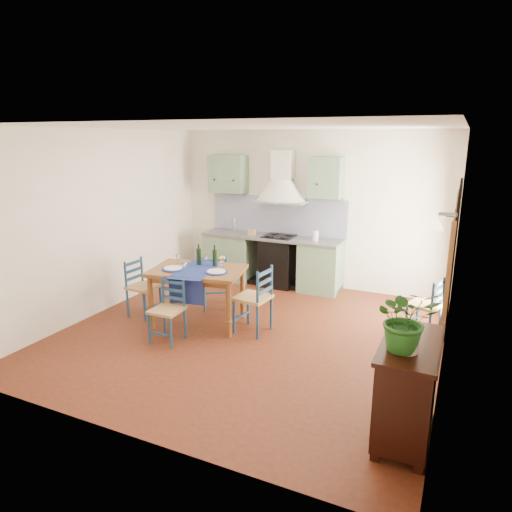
{
  "coord_description": "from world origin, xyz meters",
  "views": [
    {
      "loc": [
        2.56,
        -5.33,
        2.69
      ],
      "look_at": [
        -0.04,
        0.3,
        1.05
      ],
      "focal_mm": 32.0,
      "sensor_mm": 36.0,
      "label": 1
    }
  ],
  "objects_px": {
    "potted_plant": "(406,319)",
    "sideboard": "(407,386)",
    "chair_near": "(168,310)",
    "dining_table": "(198,275)"
  },
  "relations": [
    {
      "from": "sideboard",
      "to": "potted_plant",
      "type": "bearing_deg",
      "value": -103.05
    },
    {
      "from": "dining_table",
      "to": "potted_plant",
      "type": "relative_size",
      "value": 2.56
    },
    {
      "from": "potted_plant",
      "to": "sideboard",
      "type": "bearing_deg",
      "value": 76.95
    },
    {
      "from": "sideboard",
      "to": "potted_plant",
      "type": "xyz_separation_m",
      "value": [
        -0.04,
        -0.18,
        0.71
      ]
    },
    {
      "from": "dining_table",
      "to": "sideboard",
      "type": "xyz_separation_m",
      "value": [
        3.11,
        -1.46,
        -0.23
      ]
    },
    {
      "from": "chair_near",
      "to": "sideboard",
      "type": "xyz_separation_m",
      "value": [
        3.16,
        -0.78,
        0.07
      ]
    },
    {
      "from": "dining_table",
      "to": "sideboard",
      "type": "distance_m",
      "value": 3.44
    },
    {
      "from": "potted_plant",
      "to": "chair_near",
      "type": "bearing_deg",
      "value": 162.88
    },
    {
      "from": "sideboard",
      "to": "potted_plant",
      "type": "relative_size",
      "value": 1.86
    },
    {
      "from": "dining_table",
      "to": "sideboard",
      "type": "relative_size",
      "value": 1.38
    }
  ]
}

